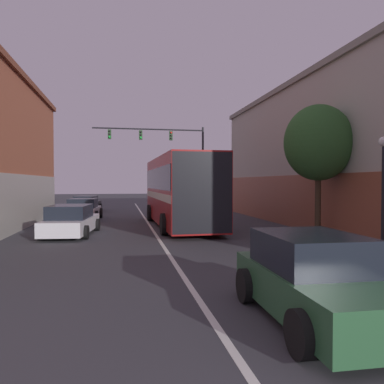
{
  "coord_description": "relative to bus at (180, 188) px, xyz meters",
  "views": [
    {
      "loc": [
        -1.54,
        -1.08,
        2.38
      ],
      "look_at": [
        1.9,
        17.08,
        1.92
      ],
      "focal_mm": 35.0,
      "sensor_mm": 36.0,
      "label": 1
    }
  ],
  "objects": [
    {
      "name": "traffic_signal_gantry",
      "position": [
        0.93,
        12.68,
        3.41
      ],
      "size": [
        9.68,
        0.36,
        7.33
      ],
      "color": "black",
      "rests_on": "ground_plane"
    },
    {
      "name": "parked_car_left_far",
      "position": [
        -5.51,
        4.61,
        -1.42
      ],
      "size": [
        2.24,
        3.96,
        1.37
      ],
      "rotation": [
        0.0,
        0.0,
        1.51
      ],
      "color": "silver",
      "rests_on": "ground_plane"
    },
    {
      "name": "street_tree_near",
      "position": [
        5.0,
        -5.6,
        1.96
      ],
      "size": [
        2.89,
        2.61,
        5.64
      ],
      "color": "#3D2D1E",
      "rests_on": "ground_plane"
    },
    {
      "name": "parked_car_left_near",
      "position": [
        -5.38,
        -2.4,
        -1.43
      ],
      "size": [
        2.39,
        4.77,
        1.37
      ],
      "rotation": [
        0.0,
        0.0,
        1.47
      ],
      "color": "silver",
      "rests_on": "ground_plane"
    },
    {
      "name": "hatchback_foreground",
      "position": [
        0.13,
        -14.16,
        -1.37
      ],
      "size": [
        2.0,
        3.91,
        1.48
      ],
      "rotation": [
        0.0,
        0.0,
        1.55
      ],
      "color": "#285633",
      "rests_on": "ground_plane"
    },
    {
      "name": "parked_car_left_mid",
      "position": [
        -5.98,
        11.9,
        -1.46
      ],
      "size": [
        2.38,
        4.21,
        1.28
      ],
      "rotation": [
        0.0,
        0.0,
        1.45
      ],
      "color": "black",
      "rests_on": "ground_plane"
    },
    {
      "name": "bus",
      "position": [
        0.0,
        0.0,
        0.0
      ],
      "size": [
        3.09,
        10.56,
        3.71
      ],
      "rotation": [
        0.0,
        0.0,
        1.59
      ],
      "color": "maroon",
      "rests_on": "ground_plane"
    },
    {
      "name": "lane_center_line",
      "position": [
        -1.59,
        -1.13,
        -2.07
      ],
      "size": [
        0.14,
        47.65,
        0.01
      ],
      "color": "silver",
      "rests_on": "ground_plane"
    },
    {
      "name": "street_lamp",
      "position": [
        4.93,
        -9.66,
        0.16
      ],
      "size": [
        0.32,
        0.32,
        3.82
      ],
      "color": "black",
      "rests_on": "ground_plane"
    },
    {
      "name": "building_right_storefront",
      "position": [
        9.61,
        -3.3,
        2.01
      ],
      "size": [
        7.78,
        26.83,
        7.92
      ],
      "color": "#B7B2A3",
      "rests_on": "ground_plane"
    }
  ]
}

